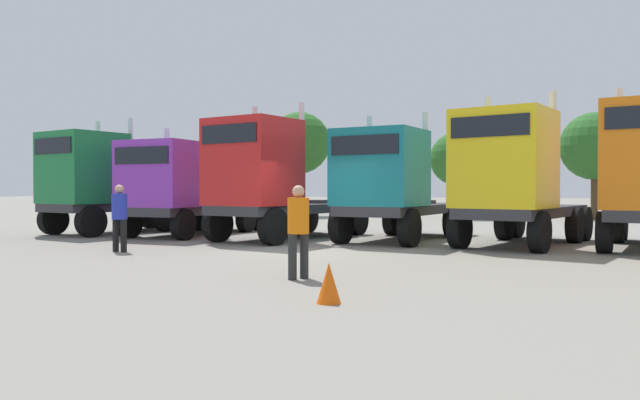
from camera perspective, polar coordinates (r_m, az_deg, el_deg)
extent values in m
plane|color=gray|center=(16.79, -1.79, -4.68)|extent=(200.00, 200.00, 0.00)
cube|color=#333338|center=(24.98, -17.65, -0.56)|extent=(3.49, 6.03, 0.30)
cube|color=#197238|center=(24.00, -20.78, 2.72)|extent=(2.89, 2.86, 2.52)
cube|color=black|center=(23.36, -23.20, 4.56)|extent=(2.05, 0.54, 0.55)
cylinder|color=silver|center=(24.05, -16.88, 3.46)|extent=(0.22, 0.22, 3.12)
cylinder|color=silver|center=(25.55, -19.57, 3.30)|extent=(0.22, 0.22, 3.12)
cylinder|color=#333338|center=(25.77, -15.48, -0.04)|extent=(1.33, 1.33, 0.12)
cylinder|color=black|center=(22.84, -20.14, -1.85)|extent=(0.60, 1.15, 1.09)
cylinder|color=black|center=(24.66, -23.13, -1.66)|extent=(0.60, 1.15, 1.09)
cylinder|color=black|center=(24.95, -13.86, -1.57)|extent=(0.60, 1.15, 1.09)
cylinder|color=black|center=(26.63, -17.03, -1.42)|extent=(0.60, 1.15, 1.09)
cylinder|color=black|center=(25.70, -12.04, -1.49)|extent=(0.60, 1.15, 1.09)
cylinder|color=black|center=(27.33, -15.24, -1.35)|extent=(0.60, 1.15, 1.09)
cube|color=#333338|center=(23.41, -11.03, -0.85)|extent=(2.52, 6.46, 0.30)
cube|color=purple|center=(21.81, -13.93, 2.29)|extent=(2.52, 2.56, 2.21)
cube|color=black|center=(20.86, -16.00, 3.94)|extent=(2.10, 0.15, 0.55)
cylinder|color=silver|center=(22.40, -9.87, 3.04)|extent=(0.19, 0.19, 2.81)
cylinder|color=silver|center=(23.49, -13.76, 2.94)|extent=(0.19, 0.19, 2.81)
cylinder|color=#333338|center=(24.58, -9.20, -0.26)|extent=(1.15, 1.15, 0.12)
cylinder|color=black|center=(20.77, -12.35, -2.21)|extent=(0.40, 1.02, 1.01)
cylinder|color=black|center=(22.12, -17.00, -2.03)|extent=(0.40, 1.02, 1.01)
cylinder|color=black|center=(24.19, -6.76, -1.73)|extent=(0.40, 1.02, 1.01)
cylinder|color=black|center=(25.35, -11.07, -1.62)|extent=(0.40, 1.02, 1.01)
cylinder|color=black|center=(25.15, -5.51, -1.63)|extent=(0.40, 1.02, 1.01)
cylinder|color=black|center=(26.27, -9.72, -1.52)|extent=(0.40, 1.02, 1.01)
cube|color=#333338|center=(20.99, -2.71, -0.78)|extent=(3.53, 6.47, 0.30)
cube|color=red|center=(19.45, -6.12, 3.43)|extent=(2.84, 2.71, 2.66)
cube|color=black|center=(18.64, -8.34, 6.00)|extent=(2.05, 0.51, 0.55)
cylinder|color=silver|center=(19.89, -1.68, 4.24)|extent=(0.22, 0.22, 3.26)
cylinder|color=silver|center=(21.04, -5.94, 4.07)|extent=(0.22, 0.22, 3.26)
cylinder|color=#333338|center=(22.09, -0.65, -0.14)|extent=(1.32, 1.32, 0.12)
cylinder|color=black|center=(18.46, -4.28, -2.44)|extent=(0.59, 1.16, 1.11)
cylinder|color=black|center=(19.88, -9.31, -2.20)|extent=(0.59, 1.16, 1.11)
cylinder|color=black|center=(21.62, 1.94, -1.93)|extent=(0.59, 1.16, 1.11)
cylinder|color=black|center=(22.84, -2.78, -1.77)|extent=(0.59, 1.16, 1.11)
cylinder|color=black|center=(22.56, 3.40, -1.80)|extent=(0.59, 1.16, 1.11)
cylinder|color=black|center=(23.74, -1.21, -1.66)|extent=(0.59, 1.16, 1.11)
cube|color=#333338|center=(20.77, 7.77, -0.81)|extent=(3.16, 6.60, 0.30)
cube|color=#14727A|center=(18.89, 5.52, 2.94)|extent=(2.72, 2.60, 2.29)
cube|color=black|center=(17.87, 4.04, 5.03)|extent=(2.08, 0.37, 0.55)
cylinder|color=silver|center=(19.73, 9.55, 3.72)|extent=(0.21, 0.21, 2.89)
cylinder|color=silver|center=(20.45, 4.52, 3.63)|extent=(0.21, 0.21, 2.89)
cylinder|color=#333338|center=(22.06, 9.10, -0.16)|extent=(1.26, 1.26, 0.12)
cylinder|color=black|center=(18.10, 8.16, -2.52)|extent=(0.52, 1.15, 1.10)
cylinder|color=black|center=(19.00, 1.95, -2.34)|extent=(0.52, 1.15, 1.10)
cylinder|color=black|center=(21.90, 11.96, -1.91)|extent=(0.52, 1.15, 1.10)
cylinder|color=black|center=(22.65, 6.63, -1.80)|extent=(0.52, 1.15, 1.10)
cylinder|color=black|center=(22.95, 12.77, -1.78)|extent=(0.52, 1.15, 1.10)
cylinder|color=black|center=(23.67, 7.66, -1.68)|extent=(0.52, 1.15, 1.10)
cube|color=#333338|center=(19.69, 18.17, -0.99)|extent=(3.70, 6.36, 0.30)
cube|color=yellow|center=(17.93, 16.42, 3.58)|extent=(2.91, 2.82, 2.68)
cube|color=black|center=(16.90, 15.14, 6.52)|extent=(2.04, 0.59, 0.55)
cylinder|color=silver|center=(18.89, 20.44, 4.34)|extent=(0.22, 0.22, 3.28)
cylinder|color=silver|center=(19.48, 15.02, 4.27)|extent=(0.22, 0.22, 3.28)
cylinder|color=#333338|center=(20.95, 19.26, -0.30)|extent=(1.35, 1.35, 0.12)
cylinder|color=black|center=(17.20, 19.37, -2.78)|extent=(0.63, 1.15, 1.09)
cylinder|color=black|center=(17.94, 12.60, -2.59)|extent=(0.63, 1.15, 1.09)
cylinder|color=black|center=(20.77, 22.22, -2.15)|extent=(0.63, 1.15, 1.09)
cylinder|color=black|center=(21.38, 16.47, -2.02)|extent=(0.63, 1.15, 1.09)
cylinder|color=black|center=(21.84, 22.89, -2.00)|extent=(0.63, 1.15, 1.09)
cylinder|color=black|center=(22.43, 17.39, -1.89)|extent=(0.63, 1.15, 1.09)
cylinder|color=silver|center=(19.85, 25.61, 4.30)|extent=(0.21, 0.21, 3.40)
cylinder|color=black|center=(17.82, 24.51, -2.69)|extent=(0.54, 1.13, 1.09)
cylinder|color=black|center=(21.40, 25.51, -2.09)|extent=(0.54, 1.13, 1.09)
cylinder|color=black|center=(22.50, 25.75, -1.94)|extent=(0.54, 1.13, 1.09)
cylinder|color=#292929|center=(11.52, -2.53, -5.21)|extent=(0.22, 0.22, 0.84)
cylinder|color=#292929|center=(11.70, -1.45, -5.12)|extent=(0.22, 0.22, 0.84)
cylinder|color=orange|center=(11.55, -1.99, -1.44)|extent=(0.54, 0.54, 0.67)
sphere|color=tan|center=(11.54, -1.99, 0.79)|extent=(0.23, 0.23, 0.23)
cylinder|color=black|center=(17.46, -18.12, -3.09)|extent=(0.18, 0.18, 0.86)
cylinder|color=black|center=(17.26, -17.46, -3.14)|extent=(0.18, 0.18, 0.86)
cylinder|color=#2232AE|center=(17.32, -17.81, -0.57)|extent=(0.44, 0.44, 0.68)
sphere|color=tan|center=(17.31, -17.82, 0.95)|extent=(0.23, 0.23, 0.23)
cone|color=#F2590C|center=(9.20, 0.81, -7.58)|extent=(0.36, 0.36, 0.60)
cylinder|color=#4C3823|center=(38.08, -1.87, 0.76)|extent=(0.36, 0.36, 2.96)
sphere|color=#286023|center=(38.18, -1.88, 5.23)|extent=(3.74, 3.74, 3.74)
cylinder|color=#4C3823|center=(35.77, 12.33, 0.07)|extent=(0.36, 0.36, 2.15)
sphere|color=#286023|center=(35.81, 12.34, 3.69)|extent=(2.97, 2.97, 2.97)
cylinder|color=#4C3823|center=(36.72, 23.72, 0.31)|extent=(0.36, 0.36, 2.51)
sphere|color=#286023|center=(36.79, 23.75, 4.53)|extent=(3.64, 3.64, 3.64)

